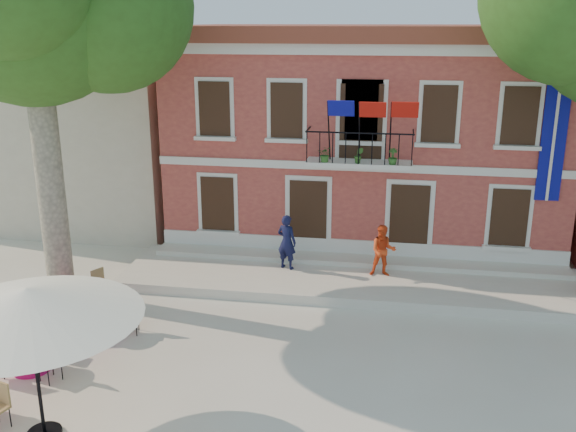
% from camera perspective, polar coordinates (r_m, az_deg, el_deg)
% --- Properties ---
extents(ground, '(90.00, 90.00, 0.00)m').
position_cam_1_polar(ground, '(15.91, -2.73, -11.83)').
color(ground, beige).
rests_on(ground, ground).
extents(main_building, '(13.50, 9.59, 7.50)m').
position_cam_1_polar(main_building, '(23.92, 7.02, 7.54)').
color(main_building, '#C35846').
rests_on(main_building, ground).
extents(neighbor_west, '(9.40, 9.40, 6.40)m').
position_cam_1_polar(neighbor_west, '(27.97, -17.34, 7.10)').
color(neighbor_west, beige).
rests_on(neighbor_west, ground).
extents(terrace, '(14.00, 3.40, 0.30)m').
position_cam_1_polar(terrace, '(19.53, 5.80, -5.71)').
color(terrace, silver).
rests_on(terrace, ground).
extents(patio_umbrella, '(4.13, 4.13, 3.07)m').
position_cam_1_polar(patio_umbrella, '(12.60, -22.12, -7.25)').
color(patio_umbrella, black).
rests_on(patio_umbrella, ground).
extents(pedestrian_navy, '(0.73, 0.61, 1.72)m').
position_cam_1_polar(pedestrian_navy, '(19.66, -0.11, -2.31)').
color(pedestrian_navy, '#101338').
rests_on(pedestrian_navy, terrace).
extents(pedestrian_orange, '(0.81, 0.66, 1.58)m').
position_cam_1_polar(pedestrian_orange, '(19.33, 8.45, -3.08)').
color(pedestrian_orange, '#F24B1C').
rests_on(pedestrian_orange, terrace).
extents(cafe_table_0, '(1.81, 1.81, 0.95)m').
position_cam_1_polar(cafe_table_0, '(17.29, -23.51, -9.26)').
color(cafe_table_0, '#EB1689').
rests_on(cafe_table_0, ground).
extents(cafe_table_2, '(1.87, 1.68, 0.95)m').
position_cam_1_polar(cafe_table_2, '(15.99, -21.97, -11.25)').
color(cafe_table_2, '#EB1689').
rests_on(cafe_table_2, ground).
extents(cafe_table_3, '(1.65, 1.87, 0.95)m').
position_cam_1_polar(cafe_table_3, '(18.57, -18.01, -6.81)').
color(cafe_table_3, '#EB1689').
rests_on(cafe_table_3, ground).
extents(cafe_table_4, '(1.97, 0.90, 0.95)m').
position_cam_1_polar(cafe_table_4, '(17.12, -16.35, -8.78)').
color(cafe_table_4, '#EB1689').
rests_on(cafe_table_4, ground).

